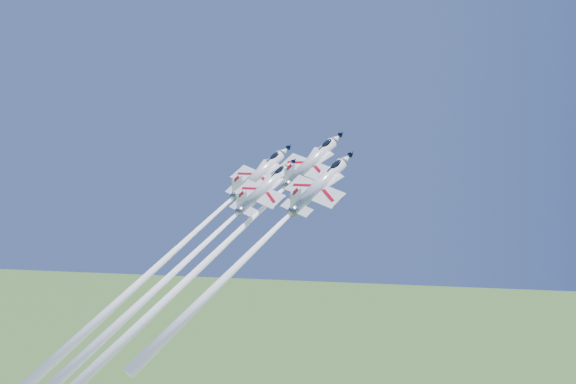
# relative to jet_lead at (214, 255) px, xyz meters

# --- Properties ---
(jet_lead) EXTENTS (31.15, 46.05, 48.70)m
(jet_lead) POSITION_rel_jet_lead_xyz_m (0.00, 0.00, 0.00)
(jet_lead) COLOR white
(jet_left) EXTENTS (27.15, 39.53, 41.44)m
(jet_left) POSITION_rel_jet_lead_xyz_m (-7.05, 4.39, 0.22)
(jet_left) COLOR white
(jet_right) EXTENTS (23.26, 32.80, 33.73)m
(jet_right) POSITION_rel_jet_lead_xyz_m (8.31, -3.72, 2.97)
(jet_right) COLOR white
(jet_slot) EXTENTS (25.05, 36.30, 37.96)m
(jet_slot) POSITION_rel_jet_lead_xyz_m (-3.74, -1.91, -0.36)
(jet_slot) COLOR white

